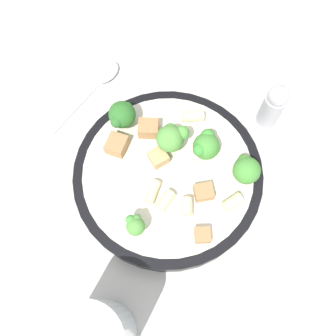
# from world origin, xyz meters

# --- Properties ---
(ground_plane) EXTENTS (2.00, 2.00, 0.00)m
(ground_plane) POSITION_xyz_m (0.00, 0.00, 0.00)
(ground_plane) COLOR beige
(pasta_bowl) EXTENTS (0.25, 0.25, 0.03)m
(pasta_bowl) POSITION_xyz_m (0.00, 0.00, 0.02)
(pasta_bowl) COLOR black
(pasta_bowl) RESTS_ON ground_plane
(broccoli_floret_0) EXTENTS (0.04, 0.04, 0.04)m
(broccoli_floret_0) POSITION_xyz_m (0.07, -0.07, 0.06)
(broccoli_floret_0) COLOR #9EC175
(broccoli_floret_0) RESTS_ON pasta_bowl
(broccoli_floret_1) EXTENTS (0.04, 0.04, 0.04)m
(broccoli_floret_1) POSITION_xyz_m (-0.05, -0.03, 0.05)
(broccoli_floret_1) COLOR #93B766
(broccoli_floret_1) RESTS_ON pasta_bowl
(broccoli_floret_2) EXTENTS (0.02, 0.03, 0.03)m
(broccoli_floret_2) POSITION_xyz_m (0.03, 0.08, 0.05)
(broccoli_floret_2) COLOR #93B766
(broccoli_floret_2) RESTS_ON pasta_bowl
(broccoli_floret_3) EXTENTS (0.04, 0.04, 0.04)m
(broccoli_floret_3) POSITION_xyz_m (-0.10, -0.00, 0.05)
(broccoli_floret_3) COLOR #93B766
(broccoli_floret_3) RESTS_ON pasta_bowl
(broccoli_floret_4) EXTENTS (0.04, 0.04, 0.04)m
(broccoli_floret_4) POSITION_xyz_m (-0.00, -0.04, 0.06)
(broccoli_floret_4) COLOR #9EC175
(broccoli_floret_4) RESTS_ON pasta_bowl
(rigatoni_0) EXTENTS (0.03, 0.03, 0.01)m
(rigatoni_0) POSITION_xyz_m (-0.08, 0.04, 0.04)
(rigatoni_0) COLOR beige
(rigatoni_0) RESTS_ON pasta_bowl
(rigatoni_1) EXTENTS (0.03, 0.02, 0.01)m
(rigatoni_1) POSITION_xyz_m (-0.03, -0.08, 0.04)
(rigatoni_1) COLOR beige
(rigatoni_1) RESTS_ON pasta_bowl
(rigatoni_2) EXTENTS (0.03, 0.03, 0.01)m
(rigatoni_2) POSITION_xyz_m (-0.00, 0.04, 0.04)
(rigatoni_2) COLOR beige
(rigatoni_2) RESTS_ON pasta_bowl
(rigatoni_3) EXTENTS (0.02, 0.03, 0.01)m
(rigatoni_3) POSITION_xyz_m (0.02, 0.03, 0.04)
(rigatoni_3) COLOR beige
(rigatoni_3) RESTS_ON pasta_bowl
(rigatoni_4) EXTENTS (0.02, 0.02, 0.01)m
(rigatoni_4) POSITION_xyz_m (-0.03, 0.05, 0.04)
(rigatoni_4) COLOR beige
(rigatoni_4) RESTS_ON pasta_bowl
(chicken_chunk_0) EXTENTS (0.03, 0.03, 0.01)m
(chicken_chunk_0) POSITION_xyz_m (-0.05, 0.03, 0.04)
(chicken_chunk_0) COLOR #A87A4C
(chicken_chunk_0) RESTS_ON pasta_bowl
(chicken_chunk_1) EXTENTS (0.03, 0.03, 0.02)m
(chicken_chunk_1) POSITION_xyz_m (0.07, -0.03, 0.04)
(chicken_chunk_1) COLOR #A87A4C
(chicken_chunk_1) RESTS_ON pasta_bowl
(chicken_chunk_2) EXTENTS (0.02, 0.02, 0.01)m
(chicken_chunk_2) POSITION_xyz_m (-0.05, 0.08, 0.04)
(chicken_chunk_2) COLOR #A87A4C
(chicken_chunk_2) RESTS_ON pasta_bowl
(chicken_chunk_3) EXTENTS (0.03, 0.03, 0.02)m
(chicken_chunk_3) POSITION_xyz_m (0.01, -0.01, 0.04)
(chicken_chunk_3) COLOR tan
(chicken_chunk_3) RESTS_ON pasta_bowl
(chicken_chunk_4) EXTENTS (0.03, 0.02, 0.02)m
(chicken_chunk_4) POSITION_xyz_m (0.03, -0.06, 0.04)
(chicken_chunk_4) COLOR #A87A4C
(chicken_chunk_4) RESTS_ON pasta_bowl
(pepper_shaker) EXTENTS (0.03, 0.03, 0.08)m
(pepper_shaker) POSITION_xyz_m (-0.14, -0.11, 0.04)
(pepper_shaker) COLOR #B2B2B7
(pepper_shaker) RESTS_ON ground_plane
(spoon) EXTENTS (0.10, 0.15, 0.01)m
(spoon) POSITION_xyz_m (0.12, -0.16, 0.00)
(spoon) COLOR silver
(spoon) RESTS_ON ground_plane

